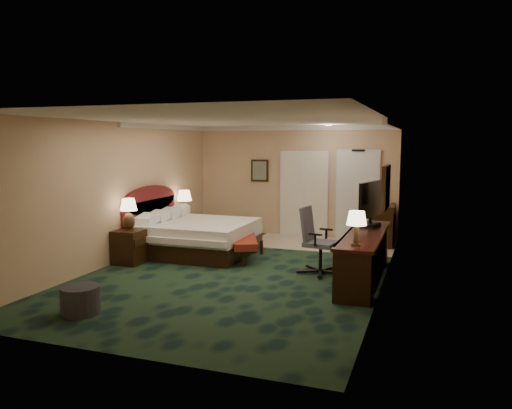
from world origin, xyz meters
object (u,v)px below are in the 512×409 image
(desk_chair, at_px, (321,241))
(bed, at_px, (199,238))
(lamp_near, at_px, (129,214))
(ottoman, at_px, (81,300))
(tv, at_px, (371,204))
(lamp_far, at_px, (184,204))
(desk, at_px, (364,257))
(bed_bench, at_px, (245,249))
(nightstand_near, at_px, (130,246))
(nightstand_far, at_px, (185,229))
(minibar, at_px, (383,225))

(desk_chair, bearing_deg, bed, 173.29)
(lamp_near, bearing_deg, ottoman, -69.83)
(bed, height_order, tv, tv)
(lamp_far, height_order, ottoman, lamp_far)
(desk, distance_m, desk_chair, 0.83)
(lamp_far, xyz_separation_m, bed_bench, (2.00, -1.31, -0.65))
(lamp_far, bearing_deg, bed, -50.98)
(lamp_near, bearing_deg, nightstand_near, 99.35)
(tv, bearing_deg, bed, -169.66)
(bed_bench, bearing_deg, bed, 147.60)
(desk, bearing_deg, desk_chair, 165.19)
(bed, bearing_deg, desk_chair, -14.85)
(lamp_near, relative_size, desk_chair, 0.51)
(nightstand_far, distance_m, tv, 4.73)
(lamp_near, xyz_separation_m, minibar, (4.42, 3.33, -0.49))
(nightstand_near, height_order, nightstand_far, nightstand_near)
(lamp_near, distance_m, tv, 4.52)
(bed_bench, distance_m, desk_chair, 1.77)
(bed, distance_m, tv, 3.63)
(nightstand_near, relative_size, minibar, 0.70)
(lamp_near, distance_m, desk, 4.44)
(ottoman, bearing_deg, lamp_far, 101.46)
(bed, bearing_deg, ottoman, -88.61)
(bed, xyz_separation_m, lamp_near, (-0.88, -1.21, 0.61))
(bed, bearing_deg, lamp_far, 129.02)
(minibar, bearing_deg, nightstand_far, -167.57)
(desk, bearing_deg, nightstand_near, -176.79)
(tv, bearing_deg, desk, -76.66)
(nightstand_far, height_order, minibar, minibar)
(lamp_near, bearing_deg, bed, 53.86)
(nightstand_far, distance_m, ottoman, 5.10)
(bed, relative_size, minibar, 2.30)
(nightstand_near, xyz_separation_m, bed_bench, (1.97, 1.00, -0.11))
(ottoman, distance_m, desk_chair, 4.12)
(bed, relative_size, bed_bench, 1.66)
(nightstand_near, xyz_separation_m, desk, (4.40, 0.25, 0.08))
(lamp_near, xyz_separation_m, desk, (4.39, 0.28, -0.55))
(tv, relative_size, desk_chair, 0.88)
(nightstand_near, relative_size, lamp_far, 0.99)
(bed_bench, xyz_separation_m, ottoman, (-0.99, -3.68, -0.03))
(nightstand_near, height_order, tv, tv)
(desk, bearing_deg, bed, 165.16)
(lamp_near, height_order, lamp_far, lamp_near)
(nightstand_near, bearing_deg, desk_chair, 7.16)
(bed_bench, xyz_separation_m, desk_chair, (1.64, -0.55, 0.37))
(nightstand_near, height_order, lamp_near, lamp_near)
(lamp_near, height_order, desk, lamp_near)
(nightstand_near, distance_m, lamp_far, 2.38)
(bed, relative_size, ottoman, 4.02)
(desk, relative_size, desk_chair, 2.39)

